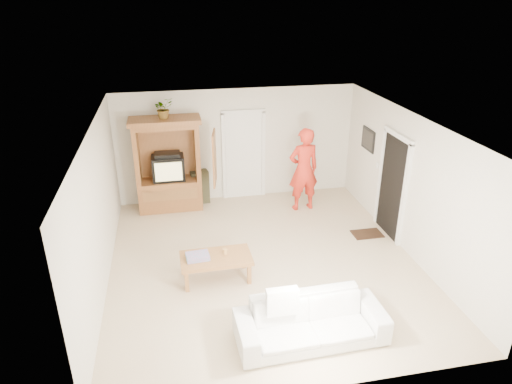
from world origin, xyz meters
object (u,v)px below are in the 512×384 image
armoire (170,170)px  man (304,170)px  sofa (311,321)px  coffee_table (216,259)px

armoire → man: bearing=-12.0°
sofa → coffee_table: 2.08m
man → sofa: man is taller
man → coffee_table: man is taller
coffee_table → sofa: bearing=-57.7°
sofa → coffee_table: bearing=121.6°
armoire → coffee_table: armoire is taller
armoire → coffee_table: bearing=-77.6°
man → coffee_table: size_ratio=1.56×
armoire → man: size_ratio=1.11×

